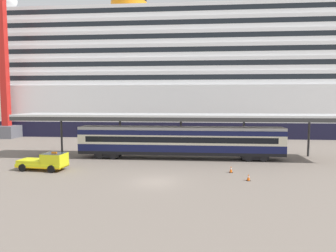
{
  "coord_description": "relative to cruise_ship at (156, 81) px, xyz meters",
  "views": [
    {
      "loc": [
        3.47,
        -26.93,
        7.6
      ],
      "look_at": [
        0.54,
        7.77,
        4.5
      ],
      "focal_mm": 32.06,
      "sensor_mm": 36.0,
      "label": 1
    }
  ],
  "objects": [
    {
      "name": "dockside_crane",
      "position": [
        -27.12,
        -16.08,
        3.56
      ],
      "size": [
        15.5,
        4.4,
        51.76
      ],
      "color": "#595960",
      "rests_on": "ground"
    },
    {
      "name": "cruise_ship",
      "position": [
        0.0,
        0.0,
        0.0
      ],
      "size": [
        129.45,
        28.82,
        35.43
      ],
      "color": "black",
      "rests_on": "ground"
    },
    {
      "name": "service_truck",
      "position": [
        -6.55,
        -42.06,
        -11.13
      ],
      "size": [
        5.37,
        2.64,
        2.02
      ],
      "color": "yellow",
      "rests_on": "ground"
    },
    {
      "name": "ground_plane",
      "position": [
        5.64,
        -45.59,
        -12.12
      ],
      "size": [
        400.0,
        400.0,
        0.0
      ],
      "primitive_type": "plane",
      "color": "slate"
    },
    {
      "name": "platform_canopy",
      "position": [
        7.42,
        -34.09,
        -6.67
      ],
      "size": [
        42.6,
        5.79,
        5.69
      ],
      "color": "beige",
      "rests_on": "ground"
    },
    {
      "name": "traffic_cone_near",
      "position": [
        13.06,
        -41.45,
        -11.77
      ],
      "size": [
        0.36,
        0.36,
        0.71
      ],
      "color": "black",
      "rests_on": "ground"
    },
    {
      "name": "traffic_cone_mid",
      "position": [
        14.31,
        -44.49,
        -11.8
      ],
      "size": [
        0.36,
        0.36,
        0.65
      ],
      "color": "black",
      "rests_on": "ground"
    },
    {
      "name": "train_carriage",
      "position": [
        7.42,
        -34.5,
        -9.8
      ],
      "size": [
        25.91,
        2.81,
        4.11
      ],
      "color": "black",
      "rests_on": "ground"
    }
  ]
}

